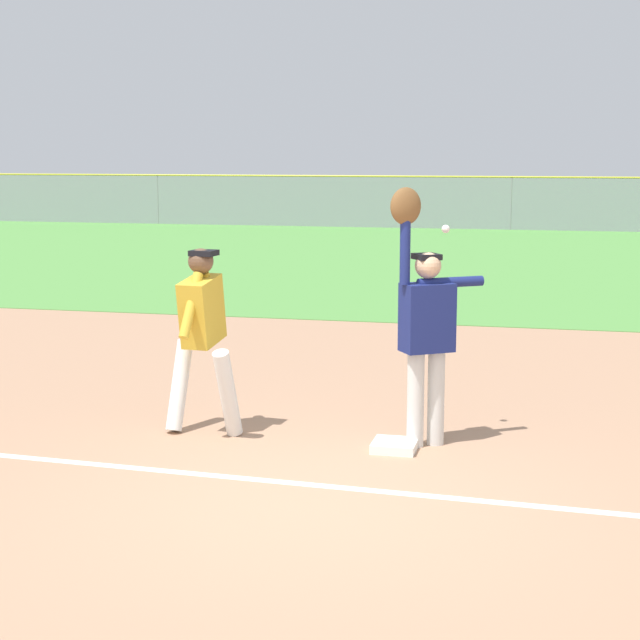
{
  "coord_description": "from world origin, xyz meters",
  "views": [
    {
      "loc": [
        1.72,
        -7.16,
        2.57
      ],
      "look_at": [
        -0.43,
        1.9,
        1.05
      ],
      "focal_mm": 57.71,
      "sensor_mm": 36.0,
      "label": 1
    }
  ],
  "objects": [
    {
      "name": "first_base",
      "position": [
        0.35,
        1.43,
        0.04
      ],
      "size": [
        0.38,
        0.38,
        0.08
      ],
      "primitive_type": "cube",
      "rotation": [
        0.0,
        0.0,
        -0.0
      ],
      "color": "white",
      "rests_on": "ground_plane"
    },
    {
      "name": "ground_plane",
      "position": [
        0.0,
        0.0,
        0.0
      ],
      "size": [
        81.09,
        81.09,
        0.0
      ],
      "primitive_type": "plane",
      "color": "tan"
    },
    {
      "name": "parked_car_blue",
      "position": [
        -4.03,
        30.55,
        0.67
      ],
      "size": [
        4.52,
        2.36,
        1.25
      ],
      "rotation": [
        0.0,
        0.0,
        0.07
      ],
      "color": "#23389E",
      "rests_on": "ground_plane"
    },
    {
      "name": "runner",
      "position": [
        -1.44,
        1.54,
        1.0
      ],
      "size": [
        0.73,
        0.85,
        1.72
      ],
      "rotation": [
        0.0,
        0.0,
        -0.09
      ],
      "color": "white",
      "rests_on": "ground_plane"
    },
    {
      "name": "outfield_grass",
      "position": [
        0.0,
        17.91,
        0.01
      ],
      "size": [
        50.18,
        19.63,
        0.01
      ],
      "primitive_type": "cube",
      "color": "#549342",
      "rests_on": "ground_plane"
    },
    {
      "name": "outfield_fence",
      "position": [
        0.0,
        27.73,
        0.89
      ],
      "size": [
        50.26,
        0.08,
        1.78
      ],
      "color": "#93999E",
      "rests_on": "ground_plane"
    },
    {
      "name": "fielder",
      "position": [
        0.58,
        1.64,
        1.12
      ],
      "size": [
        0.8,
        0.59,
        2.28
      ],
      "rotation": [
        0.0,
        0.0,
        2.16
      ],
      "color": "silver",
      "rests_on": "ground_plane"
    },
    {
      "name": "baseball",
      "position": [
        0.7,
        2.0,
        1.9
      ],
      "size": [
        0.07,
        0.07,
        0.07
      ],
      "primitive_type": "sphere",
      "color": "white"
    },
    {
      "name": "parked_car_black",
      "position": [
        1.0,
        31.0,
        0.67
      ],
      "size": [
        4.57,
        2.46,
        1.25
      ],
      "rotation": [
        0.0,
        0.0,
        0.1
      ],
      "color": "black",
      "rests_on": "ground_plane"
    },
    {
      "name": "parked_car_green",
      "position": [
        -8.47,
        30.84,
        0.67
      ],
      "size": [
        4.51,
        2.33,
        1.25
      ],
      "rotation": [
        0.0,
        0.0,
        0.06
      ],
      "color": "#1E6B33",
      "rests_on": "ground_plane"
    }
  ]
}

